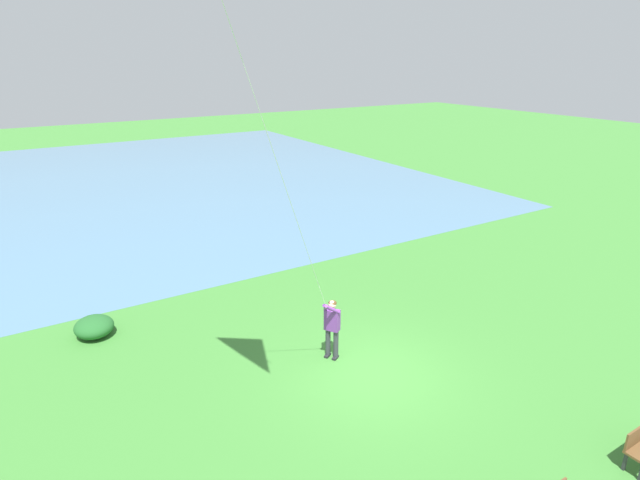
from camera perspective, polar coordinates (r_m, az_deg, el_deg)
ground_plane at (r=13.84m, az=5.89°, el=-14.74°), size 120.00×120.00×0.00m
lake_water at (r=35.21m, az=-25.91°, el=5.05°), size 36.00×44.00×0.01m
person_kite_flyer at (r=13.90m, az=1.32°, el=-9.37°), size 0.53×0.62×1.83m
lakeside_shrub at (r=16.70m, az=-23.97°, el=-8.86°), size 1.19×1.12×0.59m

